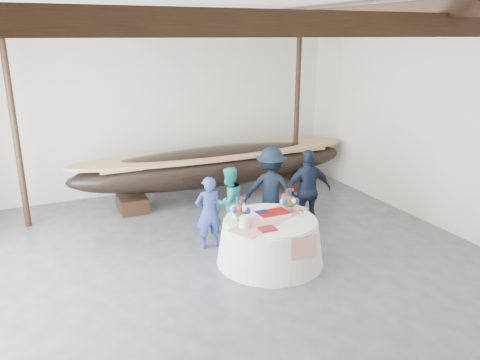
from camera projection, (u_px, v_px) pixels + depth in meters
name	position (u px, v px, depth m)	size (l,w,h in m)	color
floor	(254.00, 288.00, 8.05)	(10.00, 12.00, 0.01)	#3D3D42
wall_back	(158.00, 109.00, 12.61)	(10.00, 0.02, 4.50)	silver
wall_right	(480.00, 136.00, 9.33)	(0.02, 12.00, 4.50)	silver
ceiling	(257.00, 11.00, 6.71)	(10.00, 12.00, 0.01)	white
pavilion_structure	(235.00, 46.00, 7.55)	(9.80, 11.76, 4.50)	black
longboat_display	(217.00, 166.00, 12.22)	(7.54, 1.51, 1.41)	black
banquet_table	(270.00, 240.00, 8.89)	(2.04, 2.04, 0.87)	silver
tabletop_items	(264.00, 210.00, 8.82)	(1.93, 1.35, 0.40)	red
guest_woman_blue	(209.00, 213.00, 9.41)	(0.55, 0.36, 1.50)	navy
guest_woman_teal	(229.00, 202.00, 10.01)	(0.74, 0.58, 1.52)	teal
guest_man_left	(271.00, 189.00, 10.32)	(1.20, 0.69, 1.85)	black
guest_man_right	(308.00, 191.00, 10.22)	(1.07, 0.45, 1.83)	black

